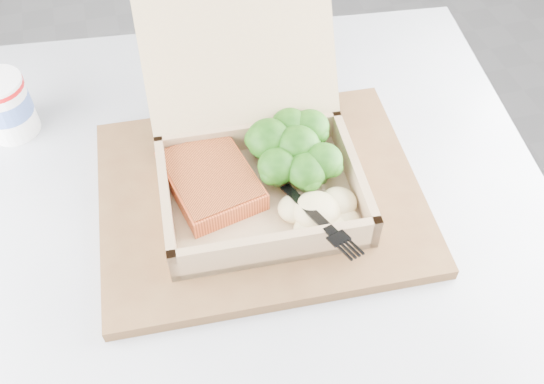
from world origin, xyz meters
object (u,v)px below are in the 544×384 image
object	(u,v)px
serving_tray	(260,195)
paper_cup	(5,104)
cafe_table	(231,317)
takeout_container	(254,145)

from	to	relation	value
serving_tray	paper_cup	world-z (taller)	paper_cup
serving_tray	paper_cup	distance (m)	0.35
serving_tray	paper_cup	size ratio (longest dim) A/B	4.51
cafe_table	paper_cup	size ratio (longest dim) A/B	10.88
takeout_container	paper_cup	world-z (taller)	takeout_container
takeout_container	paper_cup	xyz separation A→B (m)	(-0.29, 0.18, -0.02)
paper_cup	takeout_container	bearing A→B (deg)	-31.64
serving_tray	takeout_container	world-z (taller)	takeout_container
takeout_container	paper_cup	bearing A→B (deg)	153.01
cafe_table	serving_tray	size ratio (longest dim) A/B	2.41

